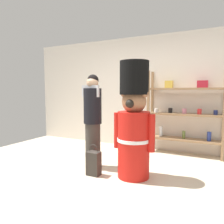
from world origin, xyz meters
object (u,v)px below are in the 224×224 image
at_px(teddy_bear_guard, 134,123).
at_px(person_shopper, 93,119).
at_px(merchandise_shelf, 185,112).
at_px(shopping_bag, 94,163).

height_order(teddy_bear_guard, person_shopper, teddy_bear_guard).
bearing_deg(merchandise_shelf, shopping_bag, -120.59).
height_order(teddy_bear_guard, shopping_bag, teddy_bear_guard).
relative_size(merchandise_shelf, shopping_bag, 3.56).
bearing_deg(teddy_bear_guard, person_shopper, 173.09).
height_order(merchandise_shelf, teddy_bear_guard, teddy_bear_guard).
bearing_deg(merchandise_shelf, person_shopper, -130.23).
height_order(merchandise_shelf, shopping_bag, merchandise_shelf).
distance_m(merchandise_shelf, person_shopper, 2.02).
bearing_deg(teddy_bear_guard, shopping_bag, -159.74).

